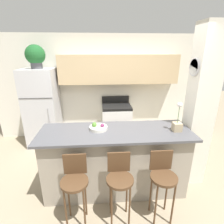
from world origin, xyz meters
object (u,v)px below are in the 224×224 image
orchid_vase (177,124)px  trash_bin (68,139)px  fruit_bowl (98,127)px  refrigerator (43,108)px  stove_range (116,122)px  bar_stool_right (163,177)px  bar_stool_left (75,182)px  bar_stool_mid (120,179)px  potted_plant_on_fridge (35,56)px

orchid_vase → trash_bin: size_ratio=1.15×
orchid_vase → fruit_bowl: 1.17m
refrigerator → fruit_bowl: bearing=-50.5°
refrigerator → trash_bin: size_ratio=4.73×
stove_range → bar_stool_right: stove_range is taller
fruit_bowl → stove_range: bearing=74.9°
bar_stool_left → fruit_bowl: 0.82m
refrigerator → bar_stool_mid: refrigerator is taller
stove_range → potted_plant_on_fridge: 2.37m
orchid_vase → potted_plant_on_fridge: bearing=145.2°
bar_stool_left → bar_stool_mid: bearing=0.0°
stove_range → bar_stool_mid: (-0.18, -2.27, 0.17)m
bar_stool_mid → bar_stool_right: 0.55m
refrigerator → bar_stool_left: 2.44m
stove_range → potted_plant_on_fridge: bearing=-178.1°
bar_stool_mid → orchid_vase: bearing=28.9°
bar_stool_right → potted_plant_on_fridge: size_ratio=1.93×
fruit_bowl → trash_bin: size_ratio=0.71×
fruit_bowl → orchid_vase: bearing=-6.6°
potted_plant_on_fridge → trash_bin: potted_plant_on_fridge is taller
bar_stool_left → stove_range: bearing=71.9°
stove_range → fruit_bowl: (-0.44, -1.64, 0.61)m
refrigerator → bar_stool_left: size_ratio=1.88×
bar_stool_left → bar_stool_right: (1.11, 0.00, 0.00)m
bar_stool_right → trash_bin: bar_stool_right is taller
refrigerator → bar_stool_mid: 2.72m
refrigerator → orchid_vase: 3.01m
orchid_vase → bar_stool_mid: bearing=-151.1°
trash_bin → refrigerator: bearing=157.1°
potted_plant_on_fridge → fruit_bowl: bearing=-50.5°
bar_stool_left → orchid_vase: (1.46, 0.50, 0.52)m
stove_range → bar_stool_mid: stove_range is taller
bar_stool_right → fruit_bowl: size_ratio=3.53×
bar_stool_right → fruit_bowl: (-0.81, 0.63, 0.44)m
refrigerator → potted_plant_on_fridge: potted_plant_on_fridge is taller
orchid_vase → fruit_bowl: orchid_vase is taller
bar_stool_left → refrigerator: bearing=114.4°
stove_range → trash_bin: stove_range is taller
refrigerator → bar_stool_mid: bearing=-54.8°
bar_stool_mid → orchid_vase: orchid_vase is taller
refrigerator → bar_stool_right: size_ratio=1.88×
stove_range → bar_stool_left: bearing=-108.1°
potted_plant_on_fridge → trash_bin: 1.98m
bar_stool_left → bar_stool_mid: 0.55m
bar_stool_left → bar_stool_right: 1.11m
refrigerator → bar_stool_right: (2.11, -2.21, -0.27)m
potted_plant_on_fridge → bar_stool_mid: bearing=-54.8°
bar_stool_left → bar_stool_right: same height
stove_range → trash_bin: bearing=-165.6°
stove_range → bar_stool_left: size_ratio=1.12×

